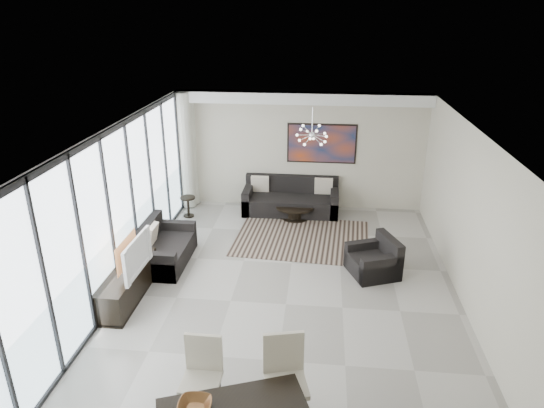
# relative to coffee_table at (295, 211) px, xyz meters

# --- Properties ---
(room_shell) EXTENTS (6.00, 9.00, 2.90)m
(room_shell) POSITION_rel_coffee_table_xyz_m (0.54, -3.68, 1.26)
(room_shell) COLOR #A8A39B
(room_shell) RESTS_ON ground
(window_wall) EXTENTS (0.37, 8.95, 2.90)m
(window_wall) POSITION_rel_coffee_table_xyz_m (-2.78, -3.68, 1.28)
(window_wall) COLOR silver
(window_wall) RESTS_ON floor
(soffit) EXTENTS (5.98, 0.40, 0.26)m
(soffit) POSITION_rel_coffee_table_xyz_m (0.08, 0.62, 2.58)
(soffit) COLOR white
(soffit) RESTS_ON room_shell
(painting) EXTENTS (1.68, 0.04, 0.98)m
(painting) POSITION_rel_coffee_table_xyz_m (0.58, 0.79, 1.46)
(painting) COLOR #AE3E18
(painting) RESTS_ON room_shell
(chandelier) EXTENTS (0.66, 0.66, 0.71)m
(chandelier) POSITION_rel_coffee_table_xyz_m (0.38, -1.18, 2.16)
(chandelier) COLOR silver
(chandelier) RESTS_ON room_shell
(rug) EXTENTS (3.01, 2.39, 0.01)m
(rug) POSITION_rel_coffee_table_xyz_m (0.23, -1.08, -0.18)
(rug) COLOR black
(rug) RESTS_ON floor
(coffee_table) EXTENTS (0.95, 0.95, 0.33)m
(coffee_table) POSITION_rel_coffee_table_xyz_m (0.00, 0.00, 0.00)
(coffee_table) COLOR black
(coffee_table) RESTS_ON floor
(bowl_coffee) EXTENTS (0.27, 0.27, 0.07)m
(bowl_coffee) POSITION_rel_coffee_table_xyz_m (0.03, 0.04, 0.18)
(bowl_coffee) COLOR brown
(bowl_coffee) RESTS_ON coffee_table
(sofa_main) EXTENTS (2.31, 0.95, 0.84)m
(sofa_main) POSITION_rel_coffee_table_xyz_m (-0.13, 0.39, 0.10)
(sofa_main) COLOR black
(sofa_main) RESTS_ON floor
(loveseat) EXTENTS (0.89, 1.59, 0.79)m
(loveseat) POSITION_rel_coffee_table_xyz_m (-2.47, -2.46, 0.08)
(loveseat) COLOR black
(loveseat) RESTS_ON floor
(armchair) EXTENTS (1.07, 1.10, 0.72)m
(armchair) POSITION_rel_coffee_table_xyz_m (1.66, -2.46, 0.06)
(armchair) COLOR black
(armchair) RESTS_ON floor
(side_table) EXTENTS (0.36, 0.36, 0.50)m
(side_table) POSITION_rel_coffee_table_xyz_m (-2.57, -0.17, 0.14)
(side_table) COLOR black
(side_table) RESTS_ON floor
(tv_console) EXTENTS (0.50, 1.77, 0.55)m
(tv_console) POSITION_rel_coffee_table_xyz_m (-2.68, -3.77, 0.09)
(tv_console) COLOR black
(tv_console) RESTS_ON floor
(television) EXTENTS (0.17, 1.09, 0.63)m
(television) POSITION_rel_coffee_table_xyz_m (-2.52, -3.80, 0.68)
(television) COLOR gray
(television) RESTS_ON tv_console
(dining_chair_nw) EXTENTS (0.47, 0.47, 1.02)m
(dining_chair_nw) POSITION_rel_coffee_table_xyz_m (-0.78, -6.06, 0.40)
(dining_chair_nw) COLOR beige
(dining_chair_nw) RESTS_ON floor
(dining_chair_ne) EXTENTS (0.61, 0.61, 1.10)m
(dining_chair_ne) POSITION_rel_coffee_table_xyz_m (0.24, -6.03, 0.45)
(dining_chair_ne) COLOR beige
(dining_chair_ne) RESTS_ON floor
(bowl_dining) EXTENTS (0.38, 0.38, 0.09)m
(bowl_dining) POSITION_rel_coffee_table_xyz_m (-0.67, -6.80, 0.53)
(bowl_dining) COLOR brown
(bowl_dining) RESTS_ON dining_table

